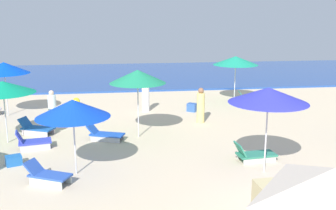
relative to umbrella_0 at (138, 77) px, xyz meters
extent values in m
cube|color=#234998|center=(4.22, 16.13, -2.43)|extent=(60.00, 13.65, 0.12)
pyramid|color=beige|center=(2.37, -10.35, -0.07)|extent=(2.09, 2.26, 0.53)
cylinder|color=silver|center=(0.00, 0.00, -1.38)|extent=(0.05, 0.05, 2.23)
cone|color=#1F8B5E|center=(0.00, 0.00, 0.00)|extent=(2.25, 2.25, 0.53)
cube|color=silver|center=(-1.35, -0.51, -2.39)|extent=(1.13, 0.46, 0.21)
cube|color=silver|center=(-1.18, -0.06, -2.39)|extent=(1.13, 0.46, 0.21)
cube|color=blue|center=(-1.27, -0.29, -2.25)|extent=(1.44, 0.99, 0.06)
cube|color=blue|center=(-1.84, -0.07, -2.07)|extent=(0.53, 0.63, 0.40)
cylinder|color=silver|center=(-5.12, -0.06, -1.50)|extent=(0.05, 0.05, 1.97)
cone|color=#0C9266|center=(-5.12, -0.06, -0.29)|extent=(2.42, 2.42, 0.46)
cube|color=silver|center=(-3.87, -1.18, -2.37)|extent=(1.04, 0.24, 0.24)
cube|color=silver|center=(-3.97, -0.64, -2.37)|extent=(1.04, 0.24, 0.24)
cube|color=#3340C1|center=(-3.92, -0.91, -2.22)|extent=(1.27, 0.85, 0.06)
cube|color=#3340C1|center=(-4.44, -1.01, -2.01)|extent=(0.37, 0.64, 0.46)
cube|color=silver|center=(-4.23, 0.64, -2.38)|extent=(1.11, 0.53, 0.23)
cube|color=silver|center=(-4.02, 1.10, -2.38)|extent=(1.11, 0.53, 0.23)
cube|color=#1C54A7|center=(-4.13, 0.87, -2.23)|extent=(1.46, 1.09, 0.06)
cube|color=#1C54A7|center=(-4.69, 1.13, -2.03)|extent=(0.55, 0.66, 0.43)
cylinder|color=silver|center=(-6.17, 4.31, -1.45)|extent=(0.05, 0.05, 2.09)
cone|color=blue|center=(-6.17, 4.31, -0.13)|extent=(2.40, 2.40, 0.55)
cylinder|color=silver|center=(5.76, 5.67, -1.43)|extent=(0.05, 0.05, 2.13)
cone|color=#1A9773|center=(5.76, 5.67, -0.12)|extent=(2.49, 2.49, 0.48)
cube|color=silver|center=(6.60, 5.03, -2.37)|extent=(1.08, 0.21, 0.25)
cube|color=silver|center=(6.68, 5.57, -2.37)|extent=(1.08, 0.21, 0.25)
cube|color=#27675E|center=(6.64, 5.30, -2.22)|extent=(1.29, 0.82, 0.06)
cube|color=#27675E|center=(6.09, 5.39, -2.02)|extent=(0.45, 0.66, 0.42)
cylinder|color=silver|center=(-2.19, -3.57, -1.56)|extent=(0.05, 0.05, 1.86)
cone|color=blue|center=(-2.19, -3.57, -0.36)|extent=(2.28, 2.28, 0.54)
cube|color=silver|center=(-2.98, -4.48, -2.37)|extent=(1.00, 0.52, 0.25)
cube|color=silver|center=(-2.77, -4.05, -2.37)|extent=(1.00, 0.52, 0.25)
cube|color=#2E54AF|center=(-2.88, -4.27, -2.21)|extent=(1.34, 1.05, 0.06)
cube|color=#2E54AF|center=(-3.38, -4.02, -2.03)|extent=(0.59, 0.65, 0.40)
cylinder|color=silver|center=(3.74, -4.22, -1.36)|extent=(0.05, 0.05, 2.27)
cone|color=#3135C0|center=(3.74, -4.22, 0.01)|extent=(2.45, 2.45, 0.47)
cube|color=silver|center=(3.87, -3.48, -2.40)|extent=(1.17, 0.16, 0.19)
cube|color=silver|center=(3.82, -2.95, -2.40)|extent=(1.17, 0.16, 0.19)
cube|color=#2C7F62|center=(3.84, -3.22, -2.28)|extent=(1.36, 0.76, 0.06)
cube|color=#2C7F62|center=(3.24, -3.28, -2.05)|extent=(0.35, 0.62, 0.47)
cylinder|color=#E7D178|center=(2.96, 1.76, -1.79)|extent=(0.51, 0.51, 1.39)
sphere|color=#916145|center=(2.96, 1.76, -0.98)|extent=(0.25, 0.25, 0.25)
cylinder|color=white|center=(-3.76, 2.54, -1.83)|extent=(0.43, 0.43, 1.32)
sphere|color=beige|center=(-3.76, 2.54, -1.07)|extent=(0.23, 0.23, 0.23)
cylinder|color=white|center=(0.63, 4.25, -1.79)|extent=(0.50, 0.50, 1.40)
sphere|color=tan|center=(0.63, 4.25, -1.00)|extent=(0.21, 0.21, 0.21)
cube|color=#1E61B4|center=(-4.32, -2.54, -2.33)|extent=(0.61, 0.54, 0.32)
sphere|color=yellow|center=(-3.05, 6.24, -2.29)|extent=(0.40, 0.40, 0.40)
cube|color=#335CAD|center=(2.99, 3.89, -2.28)|extent=(0.58, 0.56, 0.42)
camera|label=1|loc=(-0.89, -15.57, 2.48)|focal=42.50mm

